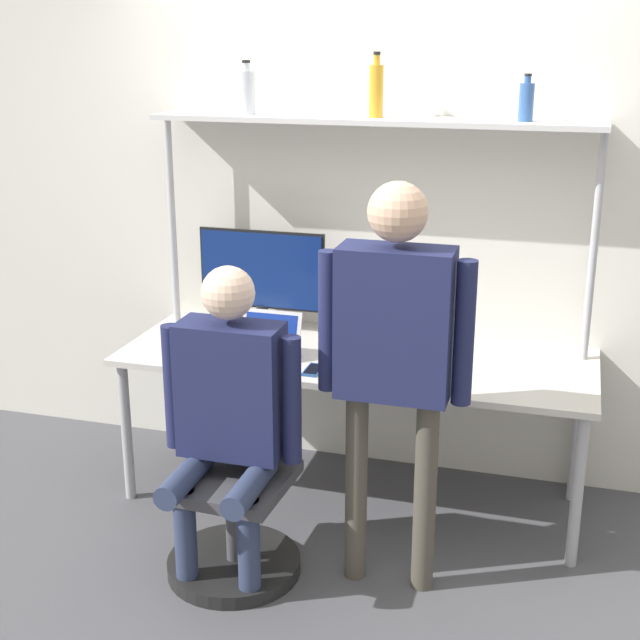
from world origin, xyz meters
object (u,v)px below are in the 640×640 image
cell_phone (313,370)px  bottle_blue (526,101)px  monitor (262,275)px  bottle_clear (247,91)px  office_chair (237,509)px  person_standing (394,338)px  laptop (268,347)px  person_seated (228,402)px  bottle_amber (376,90)px

cell_phone → bottle_blue: bottle_blue is taller
monitor → bottle_clear: bearing=162.0°
office_chair → person_standing: bearing=6.7°
bottle_clear → laptop: bearing=-60.8°
office_chair → person_standing: (0.63, 0.07, 0.79)m
person_standing → bottle_clear: (-0.92, 0.91, 0.84)m
laptop → bottle_blue: bottle_blue is taller
monitor → person_seated: 1.06m
person_seated → bottle_blue: bottle_blue is taller
bottle_blue → bottle_amber: (-0.67, 0.00, 0.04)m
person_standing → bottle_amber: (-0.29, 0.91, 0.86)m
person_seated → bottle_amber: (0.34, 1.03, 1.15)m
laptop → cell_phone: 0.26m
bottle_amber → bottle_clear: size_ratio=1.17×
monitor → bottle_blue: bottle_blue is taller
bottle_blue → person_seated: bearing=-134.3°
laptop → bottle_amber: bottle_amber is taller
monitor → laptop: (0.17, -0.40, -0.23)m
cell_phone → person_seated: person_seated is taller
bottle_clear → bottle_blue: bearing=0.0°
person_seated → bottle_clear: (-0.28, 1.03, 1.13)m
bottle_blue → monitor: bearing=-179.0°
laptop → cell_phone: size_ratio=1.89×
person_standing → person_seated: bearing=-169.2°
laptop → cell_phone: laptop is taller
office_chair → person_standing: 1.02m
office_chair → person_seated: person_seated is taller
bottle_amber → person_seated: bearing=-108.3°
office_chair → person_seated: 0.50m
monitor → bottle_clear: size_ratio=2.62×
monitor → cell_phone: (0.41, -0.48, -0.28)m
office_chair → person_standing: person_standing is taller
cell_phone → person_standing: bearing=-42.6°
monitor → office_chair: 1.24m
laptop → bottle_blue: size_ratio=1.41×
office_chair → bottle_blue: (1.01, 0.98, 1.61)m
office_chair → person_standing: size_ratio=0.54×
laptop → office_chair: laptop is taller
laptop → bottle_blue: bearing=21.8°
office_chair → bottle_blue: 2.14m
bottle_clear → cell_phone: bearing=-46.6°
bottle_blue → office_chair: bearing=-135.6°
bottle_blue → bottle_amber: bottle_amber is taller
office_chair → person_seated: size_ratio=0.68×
bottle_amber → bottle_clear: (-0.62, -0.00, -0.02)m
person_seated → person_standing: size_ratio=0.79×
cell_phone → bottle_clear: (-0.47, 0.50, 1.17)m
cell_phone → monitor: bearing=130.5°
monitor → person_seated: person_seated is taller
laptop → person_seated: person_seated is taller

